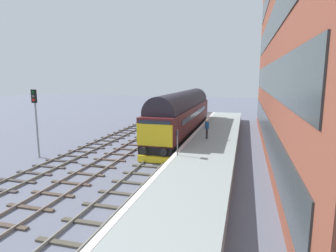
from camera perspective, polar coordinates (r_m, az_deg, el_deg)
ground_plane at (r=21.83m, az=-1.65°, el=-6.41°), size 140.00×140.00×0.00m
track_main at (r=21.82m, az=-1.65°, el=-6.27°), size 2.50×60.00×0.15m
track_adjacent_west at (r=22.99m, az=-9.79°, el=-5.57°), size 2.50×60.00×0.15m
track_adjacent_far_west at (r=24.52m, az=-16.76°, el=-4.89°), size 2.50×60.00×0.15m
station_platform at (r=20.97m, az=7.85°, el=-5.75°), size 4.00×44.00×1.01m
station_building at (r=23.71m, az=26.16°, el=17.40°), size 4.91×35.27×19.25m
diesel_locomotive at (r=28.83m, az=2.87°, el=2.56°), size 2.74×18.76×4.68m
signal_post_near at (r=23.46m, az=-24.93°, el=2.02°), size 0.44×0.22×5.18m
platform_number_sign at (r=18.55m, az=1.88°, el=-2.46°), size 0.10×0.44×1.70m
waiting_passenger at (r=23.92m, az=7.79°, el=-0.18°), size 0.43×0.49×1.64m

